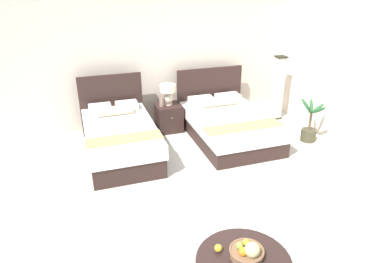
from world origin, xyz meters
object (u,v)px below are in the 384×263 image
at_px(vase, 162,102).
at_px(floor_lamp_corner, 278,88).
at_px(loose_apple, 218,248).
at_px(table_lamp, 168,92).
at_px(nightstand, 169,118).
at_px(potted_palm, 309,128).
at_px(bed_near_corner, 228,124).
at_px(bed_near_window, 120,137).
at_px(fruit_bowl, 248,251).

bearing_deg(vase, floor_lamp_corner, -1.77).
bearing_deg(loose_apple, vase, 84.18).
bearing_deg(table_lamp, nightstand, -90.00).
xyz_separation_m(nightstand, vase, (-0.15, -0.04, 0.37)).
bearing_deg(loose_apple, floor_lamp_corner, 52.29).
bearing_deg(table_lamp, floor_lamp_corner, -3.31).
bearing_deg(table_lamp, potted_palm, -29.55).
xyz_separation_m(bed_near_corner, nightstand, (-0.98, 0.70, -0.01)).
bearing_deg(vase, potted_palm, -27.03).
xyz_separation_m(bed_near_window, table_lamp, (1.07, 0.73, 0.48)).
xyz_separation_m(nightstand, floor_lamp_corner, (2.39, -0.12, 0.41)).
bearing_deg(loose_apple, bed_near_window, 99.42).
distance_m(bed_near_window, vase, 1.19).
relative_size(table_lamp, floor_lamp_corner, 0.30).
relative_size(bed_near_window, vase, 10.41).
bearing_deg(vase, bed_near_corner, -30.43).
height_order(nightstand, potted_palm, potted_palm).
height_order(vase, loose_apple, vase).
xyz_separation_m(bed_near_window, vase, (0.93, 0.67, 0.32)).
distance_m(bed_near_corner, nightstand, 1.21).
relative_size(bed_near_window, bed_near_corner, 0.97).
distance_m(nightstand, fruit_bowl, 4.10).
relative_size(loose_apple, floor_lamp_corner, 0.06).
bearing_deg(potted_palm, loose_apple, -138.59).
relative_size(vase, floor_lamp_corner, 0.15).
relative_size(bed_near_window, nightstand, 3.83).
bearing_deg(potted_palm, floor_lamp_corner, 89.69).
distance_m(vase, fruit_bowl, 4.04).
bearing_deg(table_lamp, vase, -157.90).
bearing_deg(loose_apple, bed_near_corner, 64.63).
distance_m(bed_near_window, fruit_bowl, 3.46).
height_order(floor_lamp_corner, potted_palm, floor_lamp_corner).
distance_m(nightstand, loose_apple, 3.96).
xyz_separation_m(table_lamp, potted_palm, (2.39, -1.35, -0.54)).
bearing_deg(potted_palm, bed_near_window, 169.83).
distance_m(nightstand, table_lamp, 0.53).
xyz_separation_m(bed_near_corner, loose_apple, (-1.52, -3.21, 0.18)).
xyz_separation_m(fruit_bowl, floor_lamp_corner, (2.70, 3.96, 0.18)).
bearing_deg(loose_apple, nightstand, 82.11).
xyz_separation_m(bed_near_window, bed_near_corner, (2.06, 0.01, -0.04)).
distance_m(floor_lamp_corner, potted_palm, 1.29).
bearing_deg(fruit_bowl, potted_palm, 45.54).
relative_size(nightstand, table_lamp, 1.31).
bearing_deg(nightstand, bed_near_corner, -35.62).
distance_m(bed_near_corner, loose_apple, 3.56).
xyz_separation_m(bed_near_window, floor_lamp_corner, (3.47, 0.59, 0.37)).
bearing_deg(nightstand, vase, -164.87).
relative_size(fruit_bowl, floor_lamp_corner, 0.25).
distance_m(table_lamp, vase, 0.22).
relative_size(bed_near_window, table_lamp, 5.02).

